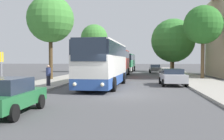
# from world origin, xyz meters

# --- Properties ---
(ground_plane) EXTENTS (300.00, 300.00, 0.00)m
(ground_plane) POSITION_xyz_m (0.00, 0.00, 0.00)
(ground_plane) COLOR #4C4C4F
(ground_plane) RESTS_ON ground
(sidewalk_left) EXTENTS (4.00, 120.00, 0.15)m
(sidewalk_left) POSITION_xyz_m (-7.00, 0.00, 0.07)
(sidewalk_left) COLOR #A39E93
(sidewalk_left) RESTS_ON ground_plane
(bus_front) EXTENTS (3.04, 10.57, 3.53)m
(bus_front) POSITION_xyz_m (-1.62, 5.16, 1.88)
(bus_front) COLOR #2D519E
(bus_front) RESTS_ON ground_plane
(bus_middle) EXTENTS (2.83, 11.55, 3.53)m
(bus_middle) POSITION_xyz_m (-1.87, 19.89, 1.88)
(bus_middle) COLOR gray
(bus_middle) RESTS_ON ground_plane
(bus_rear) EXTENTS (3.10, 11.52, 3.28)m
(bus_rear) POSITION_xyz_m (-1.53, 34.42, 1.76)
(bus_rear) COLOR silver
(bus_rear) RESTS_ON ground_plane
(parked_car_left_curb) EXTENTS (2.17, 4.12, 1.43)m
(parked_car_left_curb) POSITION_xyz_m (-3.95, -5.89, 0.75)
(parked_car_left_curb) COLOR #236B38
(parked_car_left_curb) RESTS_ON ground_plane
(parked_car_right_near) EXTENTS (2.14, 4.26, 1.40)m
(parked_car_right_near) POSITION_xyz_m (3.99, 7.10, 0.75)
(parked_car_right_near) COLOR #B7B7BC
(parked_car_right_near) RESTS_ON ground_plane
(parked_car_right_far) EXTENTS (2.02, 3.98, 1.43)m
(parked_car_right_far) POSITION_xyz_m (3.62, 29.35, 0.75)
(parked_car_right_far) COLOR slate
(parked_car_right_far) RESTS_ON ground_plane
(bus_stop_sign) EXTENTS (0.08, 0.45, 2.53)m
(bus_stop_sign) POSITION_xyz_m (-7.20, -0.35, 1.72)
(bus_stop_sign) COLOR gray
(bus_stop_sign) RESTS_ON sidewalk_left
(pedestrian_waiting_near) EXTENTS (0.36, 0.36, 1.62)m
(pedestrian_waiting_near) POSITION_xyz_m (-5.84, 4.08, 0.96)
(pedestrian_waiting_near) COLOR #23232D
(pedestrian_waiting_near) RESTS_ON sidewalk_left
(tree_left_near) EXTENTS (4.82, 4.82, 8.49)m
(tree_left_near) POSITION_xyz_m (-7.19, 31.17, 6.21)
(tree_left_near) COLOR #513D23
(tree_left_near) RESTS_ON sidewalk_left
(tree_left_far) EXTENTS (4.93, 4.93, 8.79)m
(tree_left_far) POSITION_xyz_m (-8.18, 11.16, 6.45)
(tree_left_far) COLOR #513D23
(tree_left_far) RESTS_ON sidewalk_left
(tree_right_near) EXTENTS (6.11, 6.11, 9.36)m
(tree_right_near) POSITION_xyz_m (6.92, 35.14, 6.44)
(tree_right_near) COLOR brown
(tree_right_near) RESTS_ON sidewalk_right
(tree_right_mid) EXTENTS (6.46, 6.46, 8.17)m
(tree_right_mid) POSITION_xyz_m (5.98, 24.25, 5.08)
(tree_right_mid) COLOR #47331E
(tree_right_mid) RESTS_ON sidewalk_right
(tree_right_far) EXTENTS (4.22, 4.22, 8.00)m
(tree_right_far) POSITION_xyz_m (8.04, 14.19, 6.00)
(tree_right_far) COLOR brown
(tree_right_far) RESTS_ON sidewalk_right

